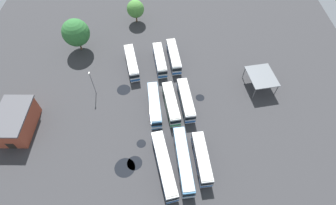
% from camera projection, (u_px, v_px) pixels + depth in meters
% --- Properties ---
extents(ground_plane, '(107.79, 107.79, 0.00)m').
position_uv_depth(ground_plane, '(162.00, 109.00, 62.24)').
color(ground_plane, '#333335').
extents(bus_row0_slot0, '(11.07, 3.54, 3.51)m').
position_uv_depth(bus_row0_slot0, '(202.00, 159.00, 52.63)').
color(bus_row0_slot0, silver).
rests_on(bus_row0_slot0, ground_plane).
extents(bus_row0_slot1, '(14.35, 3.89, 3.51)m').
position_uv_depth(bus_row0_slot1, '(183.00, 161.00, 52.32)').
color(bus_row0_slot1, teal).
rests_on(bus_row0_slot1, ground_plane).
extents(bus_row0_slot2, '(14.36, 5.48, 3.51)m').
position_uv_depth(bus_row0_slot2, '(164.00, 165.00, 51.77)').
color(bus_row0_slot2, silver).
rests_on(bus_row0_slot2, ground_plane).
extents(bus_row1_slot0, '(11.48, 3.97, 3.51)m').
position_uv_depth(bus_row1_slot0, '(186.00, 100.00, 61.45)').
color(bus_row1_slot0, silver).
rests_on(bus_row1_slot0, ground_plane).
extents(bus_row1_slot1, '(11.32, 4.31, 3.51)m').
position_uv_depth(bus_row1_slot1, '(171.00, 104.00, 60.82)').
color(bus_row1_slot1, silver).
rests_on(bus_row1_slot1, ground_plane).
extents(bus_row1_slot2, '(11.74, 3.64, 3.51)m').
position_uv_depth(bus_row1_slot2, '(155.00, 105.00, 60.62)').
color(bus_row1_slot2, teal).
rests_on(bus_row1_slot2, ground_plane).
extents(bus_row2_slot0, '(11.30, 3.92, 3.51)m').
position_uv_depth(bus_row2_slot0, '(174.00, 56.00, 70.21)').
color(bus_row2_slot0, silver).
rests_on(bus_row2_slot0, ground_plane).
extents(bus_row2_slot1, '(10.94, 4.01, 3.51)m').
position_uv_depth(bus_row2_slot1, '(160.00, 60.00, 69.40)').
color(bus_row2_slot1, silver).
rests_on(bus_row2_slot1, ground_plane).
extents(bus_row2_slot3, '(11.54, 4.81, 3.51)m').
position_uv_depth(bus_row2_slot3, '(132.00, 63.00, 68.81)').
color(bus_row2_slot3, silver).
rests_on(bus_row2_slot3, ground_plane).
extents(depot_building, '(10.97, 6.94, 5.46)m').
position_uv_depth(depot_building, '(16.00, 122.00, 56.82)').
color(depot_building, '#99422D').
rests_on(depot_building, ground_plane).
extents(maintenance_shelter, '(8.57, 7.50, 3.95)m').
position_uv_depth(maintenance_shelter, '(262.00, 76.00, 63.37)').
color(maintenance_shelter, slate).
rests_on(maintenance_shelter, ground_plane).
extents(lamp_post_near_entrance, '(0.56, 0.28, 7.41)m').
position_uv_depth(lamp_post_near_entrance, '(92.00, 82.00, 61.78)').
color(lamp_post_near_entrance, slate).
rests_on(lamp_post_near_entrance, ground_plane).
extents(tree_south_edge, '(7.43, 7.43, 9.64)m').
position_uv_depth(tree_south_edge, '(76.00, 33.00, 69.82)').
color(tree_south_edge, brown).
rests_on(tree_south_edge, ground_plane).
extents(tree_west_edge, '(5.28, 5.28, 7.17)m').
position_uv_depth(tree_west_edge, '(135.00, 9.00, 78.60)').
color(tree_west_edge, brown).
rests_on(tree_west_edge, ground_plane).
extents(puddle_back_corner, '(2.19, 2.19, 0.01)m').
position_uv_depth(puddle_back_corner, '(200.00, 98.00, 64.18)').
color(puddle_back_corner, black).
rests_on(puddle_back_corner, ground_plane).
extents(puddle_front_lane, '(3.23, 3.23, 0.01)m').
position_uv_depth(puddle_front_lane, '(135.00, 163.00, 54.01)').
color(puddle_front_lane, black).
rests_on(puddle_front_lane, ground_plane).
extents(puddle_between_rows, '(4.31, 4.31, 0.01)m').
position_uv_depth(puddle_between_rows, '(125.00, 168.00, 53.42)').
color(puddle_between_rows, black).
rests_on(puddle_between_rows, ground_plane).
extents(puddle_near_shelter, '(2.08, 2.08, 0.01)m').
position_uv_depth(puddle_near_shelter, '(141.00, 144.00, 56.69)').
color(puddle_near_shelter, black).
rests_on(puddle_near_shelter, ground_plane).
extents(puddle_centre_drain, '(3.48, 3.48, 0.01)m').
position_uv_depth(puddle_centre_drain, '(124.00, 90.00, 65.68)').
color(puddle_centre_drain, black).
rests_on(puddle_centre_drain, ground_plane).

